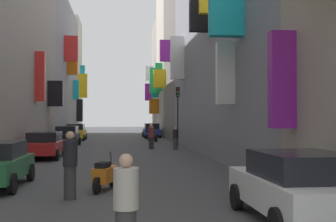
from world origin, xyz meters
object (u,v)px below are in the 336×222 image
object	(u,v)px
parked_car_red	(44,144)
pedestrian_near_right	(175,138)
scooter_blue	(148,134)
pedestrian_mid_street	(126,208)
parked_car_yellow	(76,132)
parked_car_blue	(152,130)
pedestrian_near_left	(151,135)
pedestrian_far_away	(70,165)
pedestrian_crossing	(151,137)
parked_car_white	(298,185)
parked_car_black	(67,136)
traffic_light_far_corner	(178,106)
scooter_orange	(105,175)
scooter_black	(152,137)

from	to	relation	value
parked_car_red	pedestrian_near_right	bearing A→B (deg)	34.74
scooter_blue	pedestrian_mid_street	distance (m)	37.49
parked_car_yellow	parked_car_blue	bearing A→B (deg)	33.71
pedestrian_near_left	pedestrian_near_right	distance (m)	3.76
scooter_blue	pedestrian_mid_street	xyz separation A→B (m)	(-2.87, -37.38, 0.34)
pedestrian_near_left	pedestrian_near_right	xyz separation A→B (m)	(1.38, -3.49, -0.07)
parked_car_blue	pedestrian_near_right	distance (m)	18.48
pedestrian_near_left	pedestrian_far_away	size ratio (longest dim) A/B	0.93
pedestrian_near_left	pedestrian_near_right	bearing A→B (deg)	-68.36
pedestrian_crossing	parked_car_white	bearing A→B (deg)	-86.06
parked_car_black	parked_car_blue	xyz separation A→B (m)	(7.52, 13.59, 0.01)
parked_car_black	traffic_light_far_corner	size ratio (longest dim) A/B	0.93
parked_car_white	scooter_orange	xyz separation A→B (m)	(-4.07, 4.50, -0.30)
scooter_orange	parked_car_white	bearing A→B (deg)	-47.85
pedestrian_near_left	parked_car_yellow	bearing A→B (deg)	123.39
parked_car_blue	scooter_orange	size ratio (longest dim) A/B	2.19
parked_car_red	scooter_orange	xyz separation A→B (m)	(3.51, -10.61, -0.28)
parked_car_blue	pedestrian_mid_street	world-z (taller)	pedestrian_mid_street
scooter_orange	pedestrian_near_left	xyz separation A→B (m)	(2.83, 19.46, 0.37)
parked_car_blue	scooter_black	world-z (taller)	parked_car_blue
parked_car_white	parked_car_yellow	distance (m)	34.71
parked_car_yellow	pedestrian_crossing	distance (m)	14.26
scooter_black	pedestrian_near_left	xyz separation A→B (m)	(-0.59, -6.23, 0.37)
parked_car_white	pedestrian_far_away	world-z (taller)	pedestrian_far_away
scooter_orange	scooter_blue	world-z (taller)	same
scooter_blue	pedestrian_far_away	bearing A→B (deg)	-97.51
parked_car_yellow	pedestrian_mid_street	world-z (taller)	pedestrian_mid_street
parked_car_black	scooter_black	size ratio (longest dim) A/B	2.35
scooter_blue	parked_car_red	bearing A→B (deg)	-108.82
pedestrian_near_right	pedestrian_crossing	bearing A→B (deg)	160.38
pedestrian_mid_street	scooter_orange	bearing A→B (deg)	94.45
scooter_blue	pedestrian_crossing	distance (m)	14.33
pedestrian_mid_street	pedestrian_far_away	bearing A→B (deg)	104.98
pedestrian_near_left	pedestrian_far_away	bearing A→B (deg)	-100.05
parked_car_yellow	pedestrian_far_away	size ratio (longest dim) A/B	2.33
parked_car_white	pedestrian_far_away	size ratio (longest dim) A/B	2.24
parked_car_white	parked_car_blue	bearing A→B (deg)	90.11
scooter_black	pedestrian_near_left	bearing A→B (deg)	-95.45
parked_car_blue	pedestrian_crossing	world-z (taller)	pedestrian_crossing
parked_car_black	parked_car_yellow	world-z (taller)	parked_car_yellow
parked_car_white	pedestrian_near_right	bearing A→B (deg)	89.62
parked_car_white	traffic_light_far_corner	size ratio (longest dim) A/B	0.91
parked_car_yellow	scooter_orange	xyz separation A→B (m)	(3.68, -29.33, -0.34)
parked_car_red	parked_car_yellow	size ratio (longest dim) A/B	1.03
pedestrian_near_right	traffic_light_far_corner	xyz separation A→B (m)	(0.57, 3.04, 2.25)
pedestrian_crossing	pedestrian_near_left	size ratio (longest dim) A/B	1.01
scooter_black	scooter_blue	world-z (taller)	same
pedestrian_near_left	traffic_light_far_corner	distance (m)	2.96
parked_car_black	pedestrian_near_right	size ratio (longest dim) A/B	2.67
parked_car_yellow	pedestrian_near_right	xyz separation A→B (m)	(7.89, -13.36, -0.04)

